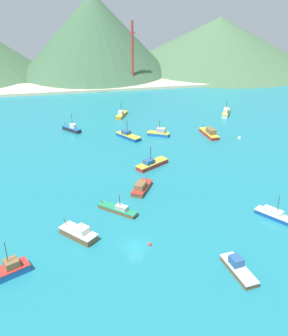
{
  "coord_description": "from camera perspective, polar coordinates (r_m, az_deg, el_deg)",
  "views": [
    {
      "loc": [
        -9.69,
        -56.29,
        43.77
      ],
      "look_at": [
        7.76,
        30.38,
        0.85
      ],
      "focal_mm": 40.98,
      "sensor_mm": 36.0,
      "label": 1
    }
  ],
  "objects": [
    {
      "name": "ground",
      "position": [
        97.35,
        -4.44,
        -1.07
      ],
      "size": [
        260.0,
        280.0,
        0.5
      ],
      "color": "teal"
    },
    {
      "name": "hill_central",
      "position": [
        208.37,
        -7.48,
        19.15
      ],
      "size": [
        78.96,
        78.96,
        40.04
      ],
      "color": "#3D6042",
      "rests_on": "ground"
    },
    {
      "name": "buoy_0",
      "position": [
        122.93,
        14.0,
        4.33
      ],
      "size": [
        1.04,
        1.04,
        1.04
      ],
      "color": "silver",
      "rests_on": "ground"
    },
    {
      "name": "buoy_2",
      "position": [
        72.18,
        0.88,
        -11.31
      ],
      "size": [
        0.71,
        0.71,
        0.71
      ],
      "color": "red",
      "rests_on": "ground"
    },
    {
      "name": "fishing_boat_8",
      "position": [
        100.6,
        1.14,
        0.62
      ],
      "size": [
        9.51,
        7.33,
        5.87
      ],
      "color": "red",
      "rests_on": "ground"
    },
    {
      "name": "radio_tower",
      "position": [
        180.5,
        -1.72,
        16.63
      ],
      "size": [
        2.89,
        2.31,
        28.88
      ],
      "color": "#B7332D",
      "rests_on": "ground"
    },
    {
      "name": "fishing_boat_1",
      "position": [
        89.03,
        -0.38,
        -2.9
      ],
      "size": [
        6.28,
        8.14,
        2.4
      ],
      "color": "brown",
      "rests_on": "ground"
    },
    {
      "name": "fishing_boat_6",
      "position": [
        81.45,
        -3.86,
        -6.15
      ],
      "size": [
        8.12,
        7.62,
        4.19
      ],
      "color": "brown",
      "rests_on": "ground"
    },
    {
      "name": "beach_strip",
      "position": [
        182.06,
        -8.18,
        11.92
      ],
      "size": [
        247.0,
        18.68,
        1.2
      ],
      "primitive_type": "cube",
      "color": "beige",
      "rests_on": "ground"
    },
    {
      "name": "fishing_boat_3",
      "position": [
        67.98,
        13.83,
        -14.27
      ],
      "size": [
        3.67,
        8.61,
        2.39
      ],
      "color": "brown",
      "rests_on": "ground"
    },
    {
      "name": "fishing_boat_9",
      "position": [
        69.17,
        -19.57,
        -14.15
      ],
      "size": [
        7.7,
        5.69,
        6.49
      ],
      "color": "#1E5BA8",
      "rests_on": "ground"
    },
    {
      "name": "fishing_boat_5",
      "position": [
        144.25,
        12.1,
        8.09
      ],
      "size": [
        6.23,
        8.97,
        5.58
      ],
      "color": "silver",
      "rests_on": "ground"
    },
    {
      "name": "fishing_boat_7",
      "position": [
        119.78,
        -2.38,
        4.84
      ],
      "size": [
        7.18,
        8.91,
        5.81
      ],
      "color": "#14478C",
      "rests_on": "ground"
    },
    {
      "name": "fishing_boat_10",
      "position": [
        83.49,
        19.13,
        -6.74
      ],
      "size": [
        7.34,
        8.93,
        5.46
      ],
      "color": "#14478C",
      "rests_on": "ground"
    },
    {
      "name": "fishing_boat_4",
      "position": [
        121.45,
        2.25,
        5.23
      ],
      "size": [
        7.22,
        5.22,
        5.43
      ],
      "color": "#1E5BA8",
      "rests_on": "ground"
    },
    {
      "name": "fishing_boat_0",
      "position": [
        74.73,
        -9.66,
        -9.52
      ],
      "size": [
        7.44,
        7.73,
        2.86
      ],
      "color": "brown",
      "rests_on": "ground"
    },
    {
      "name": "fishing_boat_13",
      "position": [
        139.99,
        -3.36,
        7.96
      ],
      "size": [
        5.34,
        8.01,
        5.43
      ],
      "color": "orange",
      "rests_on": "ground"
    },
    {
      "name": "fishing_boat_11",
      "position": [
        127.43,
        -10.68,
        5.77
      ],
      "size": [
        6.19,
        6.76,
        6.0
      ],
      "color": "#232328",
      "rests_on": "ground"
    },
    {
      "name": "fishing_boat_12",
      "position": [
        123.07,
        9.73,
        5.15
      ],
      "size": [
        3.56,
        9.88,
        2.66
      ],
      "color": "red",
      "rests_on": "ground"
    },
    {
      "name": "hill_east",
      "position": [
        232.92,
        11.11,
        17.96
      ],
      "size": [
        107.9,
        107.9,
        26.82
      ],
      "color": "#476B47",
      "rests_on": "ground"
    }
  ]
}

